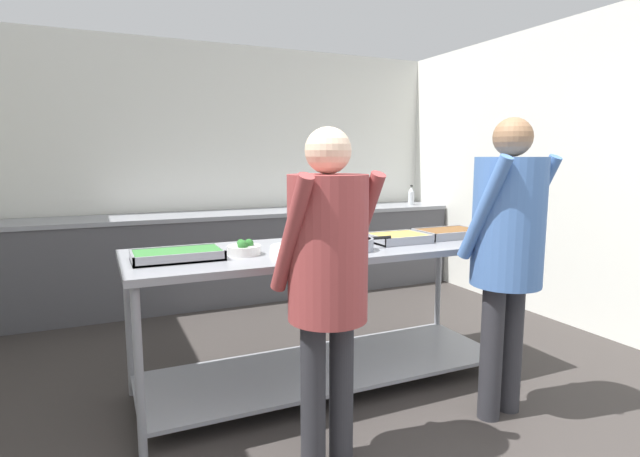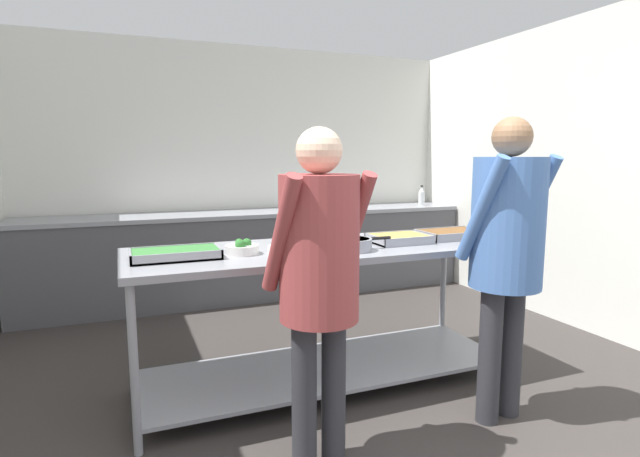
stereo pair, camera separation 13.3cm
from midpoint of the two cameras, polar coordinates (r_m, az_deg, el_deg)
wall_rear at (r=5.58m, az=-7.71°, el=6.59°), size 4.76×0.06×2.65m
wall_right at (r=4.92m, az=27.37°, el=5.56°), size 0.06×4.49×2.65m
back_counter at (r=5.32m, az=-6.55°, el=-2.90°), size 4.60×0.65×0.91m
serving_counter at (r=3.19m, az=1.88°, el=-7.30°), size 2.43×0.84×0.92m
serving_tray_roast at (r=2.84m, az=-14.91°, el=-2.85°), size 0.48×0.27×0.05m
broccoli_bowl at (r=2.90m, az=-7.61°, el=-2.28°), size 0.19×0.19×0.09m
plate_stack at (r=2.90m, az=-1.98°, el=-2.41°), size 0.28×0.28×0.05m
sauce_pan at (r=2.99m, az=4.96°, el=-1.76°), size 0.38×0.24×0.07m
serving_tray_vegetables at (r=3.31m, az=10.18°, el=-1.18°), size 0.36×0.29×0.05m
serving_tray_greens at (r=3.59m, az=15.81°, el=-0.64°), size 0.44×0.29×0.05m
guest_serving_left at (r=2.28m, az=1.57°, el=-4.14°), size 0.51×0.38×1.60m
guest_serving_right at (r=2.91m, az=21.79°, el=-1.10°), size 0.51×0.39×1.68m
water_bottle at (r=6.01m, az=12.16°, el=3.63°), size 0.07×0.07×0.23m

